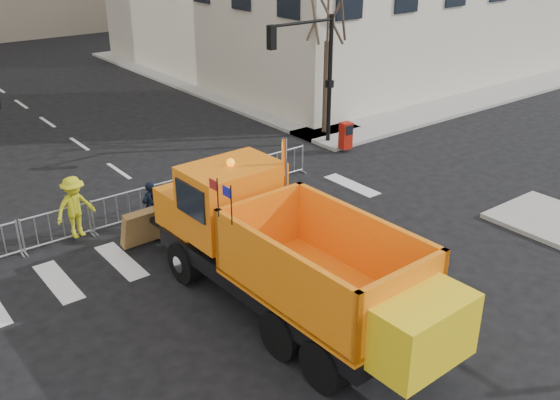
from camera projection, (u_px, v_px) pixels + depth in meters
ground at (327, 313)px, 15.27m from camera, size 120.00×120.00×0.00m
sidewalk_back at (162, 199)px, 21.36m from camera, size 64.00×5.00×0.15m
traffic_light_right at (330, 81)px, 25.75m from camera, size 0.18×0.18×5.40m
crowd_barriers at (153, 200)px, 20.10m from camera, size 12.60×0.60×1.10m
street_tree at (327, 50)px, 26.43m from camera, size 3.00×3.00×7.50m
plow_truck at (287, 252)px, 14.50m from camera, size 3.32×10.19×3.93m
cop_a at (150, 206)px, 19.04m from camera, size 0.67×0.53×1.61m
cop_b at (156, 214)px, 18.59m from camera, size 0.98×0.93×1.59m
cop_c at (202, 214)px, 18.58m from camera, size 0.71×1.02×1.61m
worker at (75, 207)px, 18.29m from camera, size 1.33×0.90×1.91m
newspaper_box at (346, 135)px, 25.64m from camera, size 0.49×0.45×1.10m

